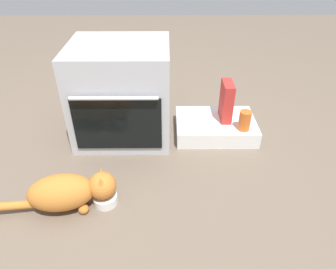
# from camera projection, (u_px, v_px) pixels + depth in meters

# --- Properties ---
(ground) EXTENTS (8.00, 8.00, 0.00)m
(ground) POSITION_uv_depth(u_px,v_px,m) (132.00, 175.00, 1.90)
(ground) COLOR #6B5B4C
(oven) EXTENTS (0.65, 0.61, 0.66)m
(oven) POSITION_uv_depth(u_px,v_px,m) (122.00, 92.00, 2.11)
(oven) COLOR #B7BABF
(oven) RESTS_ON ground
(pantry_cabinet) EXTENTS (0.57, 0.40, 0.11)m
(pantry_cabinet) POSITION_uv_depth(u_px,v_px,m) (215.00, 126.00, 2.25)
(pantry_cabinet) COLOR white
(pantry_cabinet) RESTS_ON ground
(food_bowl) EXTENTS (0.13, 0.13, 0.08)m
(food_bowl) POSITION_uv_depth(u_px,v_px,m) (105.00, 198.00, 1.70)
(food_bowl) COLOR white
(food_bowl) RESTS_ON ground
(cat) EXTENTS (0.73, 0.25, 0.22)m
(cat) POSITION_uv_depth(u_px,v_px,m) (68.00, 191.00, 1.62)
(cat) COLOR #C6752D
(cat) RESTS_ON ground
(cereal_box) EXTENTS (0.07, 0.18, 0.28)m
(cereal_box) POSITION_uv_depth(u_px,v_px,m) (226.00, 101.00, 2.15)
(cereal_box) COLOR #B72D28
(cereal_box) RESTS_ON pantry_cabinet
(sauce_jar) EXTENTS (0.08, 0.08, 0.14)m
(sauce_jar) POSITION_uv_depth(u_px,v_px,m) (245.00, 121.00, 2.07)
(sauce_jar) COLOR #D16023
(sauce_jar) RESTS_ON pantry_cabinet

